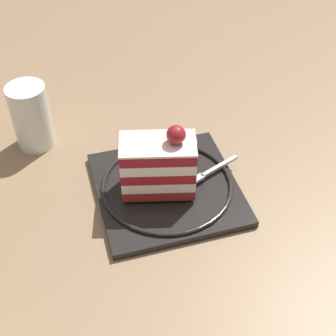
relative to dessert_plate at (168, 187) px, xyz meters
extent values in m
plane|color=#886B4E|center=(-0.02, 0.00, -0.01)|extent=(2.40, 2.40, 0.00)
cube|color=black|center=(0.00, 0.00, 0.00)|extent=(0.23, 0.23, 0.01)
torus|color=black|center=(0.00, 0.00, 0.01)|extent=(0.22, 0.22, 0.01)
cube|color=maroon|center=(-0.01, 0.01, 0.02)|extent=(0.06, 0.10, 0.02)
cube|color=white|center=(-0.01, 0.01, 0.03)|extent=(0.06, 0.10, 0.02)
cube|color=maroon|center=(-0.01, 0.01, 0.05)|extent=(0.06, 0.10, 0.02)
cube|color=white|center=(-0.01, 0.01, 0.06)|extent=(0.06, 0.10, 0.02)
cube|color=maroon|center=(-0.01, 0.01, 0.08)|extent=(0.06, 0.10, 0.02)
cube|color=white|center=(-0.01, 0.01, 0.09)|extent=(0.06, 0.11, 0.00)
sphere|color=maroon|center=(-0.01, -0.01, 0.11)|extent=(0.03, 0.03, 0.03)
ellipsoid|color=white|center=(0.06, -0.03, 0.03)|extent=(0.04, 0.04, 0.05)
cube|color=silver|center=(0.02, -0.08, 0.01)|extent=(0.04, 0.06, 0.00)
cube|color=silver|center=(0.00, -0.05, 0.01)|extent=(0.02, 0.02, 0.00)
cube|color=silver|center=(0.00, -0.02, 0.01)|extent=(0.02, 0.02, 0.00)
cube|color=silver|center=(-0.01, -0.03, 0.01)|extent=(0.02, 0.02, 0.00)
cube|color=silver|center=(-0.01, -0.03, 0.01)|extent=(0.02, 0.02, 0.00)
cube|color=silver|center=(-0.01, -0.03, 0.01)|extent=(0.02, 0.02, 0.00)
cylinder|color=white|center=(0.13, 0.20, 0.05)|extent=(0.06, 0.06, 0.11)
cylinder|color=#B7232D|center=(0.13, 0.20, 0.03)|extent=(0.05, 0.05, 0.06)
camera|label=1|loc=(-0.50, 0.05, 0.51)|focal=52.39mm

